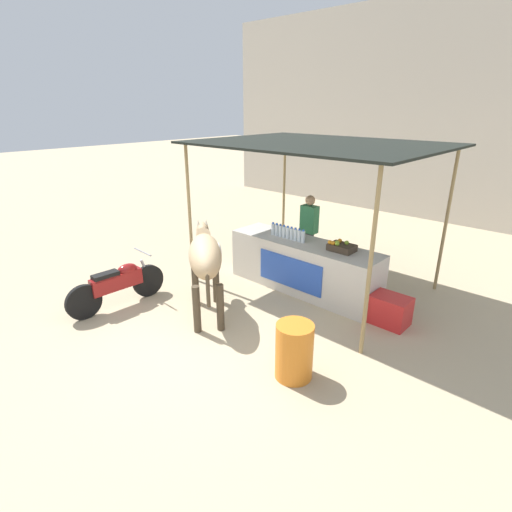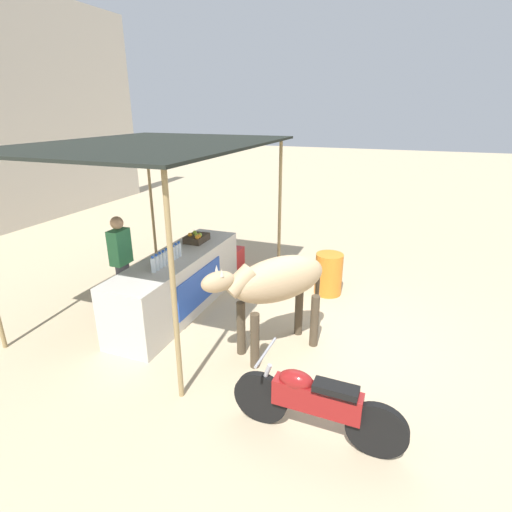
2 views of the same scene
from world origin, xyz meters
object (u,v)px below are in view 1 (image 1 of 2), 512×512
object	(u,v)px
motorcycle_parked	(118,284)
cooler_box	(390,310)
vendor_behind_counter	(309,234)
cow	(205,257)
stall_counter	(303,266)
fruit_crate	(341,247)
water_barrel	(294,351)

from	to	relation	value
motorcycle_parked	cooler_box	bearing A→B (deg)	34.98
vendor_behind_counter	cow	bearing A→B (deg)	-93.93
cow	motorcycle_parked	size ratio (longest dim) A/B	0.92
stall_counter	cow	xyz separation A→B (m)	(-0.60, -1.86, 0.55)
vendor_behind_counter	motorcycle_parked	xyz separation A→B (m)	(-1.53, -3.48, -0.42)
fruit_crate	stall_counter	bearing A→B (deg)	-176.39
fruit_crate	water_barrel	xyz separation A→B (m)	(0.74, -2.26, -0.65)
stall_counter	cooler_box	size ratio (longest dim) A/B	5.00
vendor_behind_counter	cooler_box	world-z (taller)	vendor_behind_counter
fruit_crate	vendor_behind_counter	xyz separation A→B (m)	(-1.18, 0.71, -0.18)
fruit_crate	cow	bearing A→B (deg)	-125.47
vendor_behind_counter	water_barrel	world-z (taller)	vendor_behind_counter
fruit_crate	cooler_box	world-z (taller)	fruit_crate
stall_counter	fruit_crate	world-z (taller)	fruit_crate
vendor_behind_counter	water_barrel	distance (m)	3.56
water_barrel	cow	world-z (taller)	cow
cow	stall_counter	bearing A→B (deg)	72.02
fruit_crate	cooler_box	size ratio (longest dim) A/B	0.73
stall_counter	cow	distance (m)	2.04
fruit_crate	cow	size ratio (longest dim) A/B	0.27
vendor_behind_counter	water_barrel	xyz separation A→B (m)	(1.92, -2.96, -0.47)
vendor_behind_counter	water_barrel	size ratio (longest dim) A/B	2.16
cooler_box	cow	xyz separation A→B (m)	(-2.42, -1.77, 0.79)
cow	fruit_crate	bearing A→B (deg)	54.53
stall_counter	water_barrel	size ratio (longest dim) A/B	3.93
cooler_box	motorcycle_parked	size ratio (longest dim) A/B	0.33
cooler_box	motorcycle_parked	xyz separation A→B (m)	(-3.76, -2.63, 0.19)
water_barrel	vendor_behind_counter	bearing A→B (deg)	122.92
vendor_behind_counter	cooler_box	distance (m)	2.47
stall_counter	cooler_box	distance (m)	1.83
cooler_box	cow	size ratio (longest dim) A/B	0.36
cooler_box	water_barrel	world-z (taller)	water_barrel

